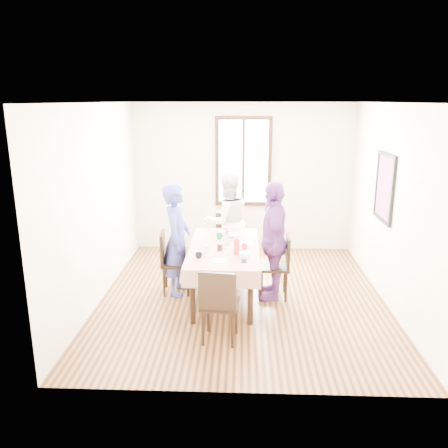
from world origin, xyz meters
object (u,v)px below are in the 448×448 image
Objects in this scene: chair_near at (220,304)px; chair_far at (227,242)px; chair_right at (274,267)px; person_far at (227,222)px; dining_table at (224,272)px; person_left at (177,240)px; chair_left at (176,262)px; person_right at (273,241)px.

chair_far is at bearing 96.31° from chair_near.
chair_right is 0.56× the size of person_far.
dining_table is 1.25m from person_far.
person_left reaches higher than chair_right.
person_right is (1.38, -0.11, 0.38)m from chair_left.
person_left is at bearing 87.29° from chair_right.
chair_near is (0.00, -2.40, 0.00)m from chair_far.
person_far is at bearing 96.31° from chair_near.
chair_right is (1.40, -0.11, 0.00)m from chair_left.
person_left is (0.02, 0.00, 0.35)m from chair_left.
chair_left is at bearing 166.89° from dining_table.
chair_left and chair_far have the same top height.
dining_table is at bearing -99.89° from person_left.
person_right reaches higher than chair_near.
person_right is at bearing 4.56° from dining_table.
dining_table is at bearing -84.39° from person_right.
person_far is at bearing 140.75° from chair_left.
chair_far is at bearing -113.70° from person_far.
chair_near is 1.56m from person_left.
person_left is (-1.38, 0.11, 0.35)m from chair_right.
person_right is (0.68, -1.12, 0.03)m from person_far.
chair_right is at bearing 125.11° from chair_far.
chair_near is 1.48m from person_right.
person_far is at bearing 90.00° from dining_table.
person_left reaches higher than dining_table.
person_far is (-0.70, 1.12, 0.35)m from chair_right.
chair_left is 1.25m from chair_far.
person_left is at bearing 60.15° from chair_far.
dining_table is 1.20m from chair_far.
chair_left is 1.41m from chair_right.
chair_right is 0.38m from person_right.
chair_far is 1.00× the size of chair_near.
dining_table is 1.92× the size of chair_right.
chair_right is at bearing 4.44° from dining_table.
chair_near is (0.00, -1.20, 0.08)m from dining_table.
person_right reaches higher than person_far.
person_right reaches higher than chair_far.
person_far is at bearing 93.58° from chair_far.
person_far reaches higher than chair_far.
chair_right is at bearing -90.94° from person_left.
chair_far reaches higher than dining_table.
chair_near is at bearing -149.80° from person_left.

